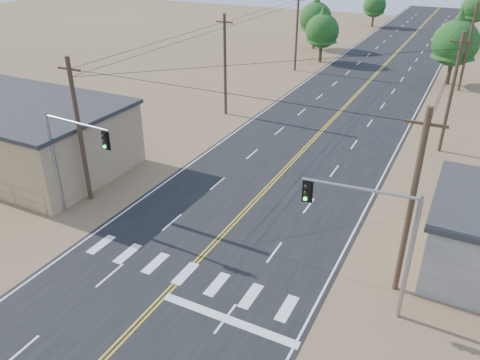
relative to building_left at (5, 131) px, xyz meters
The scene contains 15 objects.
road 26.52m from the building_left, 37.30° to the left, with size 15.00×200.00×0.02m, color black.
building_left is the anchor object (origin of this frame).
utility_pole_left_near 11.00m from the building_left, 10.78° to the right, with size 1.80×0.30×10.00m.
utility_pole_left_mid 21.00m from the building_left, 59.74° to the left, with size 1.80×0.30×10.00m.
utility_pole_left_far 39.51m from the building_left, 74.55° to the left, with size 1.80×0.30×10.00m.
utility_pole_right_near 31.67m from the building_left, ahead, with size 1.80×0.30×10.00m.
utility_pole_right_mid 36.37m from the building_left, 29.74° to the left, with size 1.80×0.30×10.00m.
utility_pole_right_far 49.43m from the building_left, 50.34° to the left, with size 1.80×0.30×10.00m.
signal_mast_left 12.39m from the building_left, 19.60° to the right, with size 5.30×0.66×6.96m.
signal_mast_right 30.85m from the building_left, ahead, with size 5.29×0.86×6.76m.
tree_left_near 46.05m from the building_left, 74.87° to the left, with size 4.79×4.79×7.99m.
tree_left_mid 53.45m from the building_left, 81.25° to the left, with size 5.16×5.16×8.59m.
tree_left_far 79.08m from the building_left, 81.29° to the left, with size 4.46×4.46×7.43m.
tree_right_near 50.31m from the building_left, 53.32° to the left, with size 5.47×5.47×9.12m.
tree_right_far 83.87m from the building_left, 68.71° to the left, with size 5.12×5.12×8.53m.
Camera 1 is at (11.92, -8.80, 16.46)m, focal length 35.00 mm.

